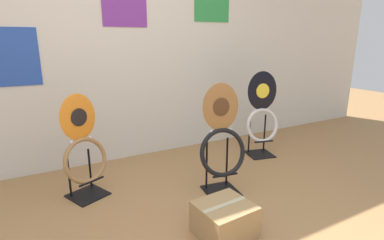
% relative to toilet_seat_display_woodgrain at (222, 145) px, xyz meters
% --- Properties ---
extents(wall_back, '(8.00, 0.07, 2.60)m').
position_rel_toilet_seat_display_woodgrain_xyz_m(wall_back, '(-0.60, 1.19, 0.87)').
color(wall_back, silver).
rests_on(wall_back, ground_plane).
extents(toilet_seat_display_woodgrain, '(0.43, 0.32, 0.94)m').
position_rel_toilet_seat_display_woodgrain_xyz_m(toilet_seat_display_woodgrain, '(0.00, 0.00, 0.00)').
color(toilet_seat_display_woodgrain, black).
rests_on(toilet_seat_display_woodgrain, ground_plane).
extents(toilet_seat_display_jazz_black, '(0.40, 0.34, 0.95)m').
position_rel_toilet_seat_display_woodgrain_xyz_m(toilet_seat_display_jazz_black, '(0.88, 0.51, 0.02)').
color(toilet_seat_display_jazz_black, black).
rests_on(toilet_seat_display_jazz_black, ground_plane).
extents(toilet_seat_display_orange_sun, '(0.40, 0.37, 0.87)m').
position_rel_toilet_seat_display_woodgrain_xyz_m(toilet_seat_display_orange_sun, '(-1.03, 0.49, -0.01)').
color(toilet_seat_display_orange_sun, black).
rests_on(toilet_seat_display_orange_sun, ground_plane).
extents(storage_box, '(0.38, 0.35, 0.23)m').
position_rel_toilet_seat_display_woodgrain_xyz_m(storage_box, '(-0.32, -0.50, -0.31)').
color(storage_box, '#A37F51').
rests_on(storage_box, ground_plane).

